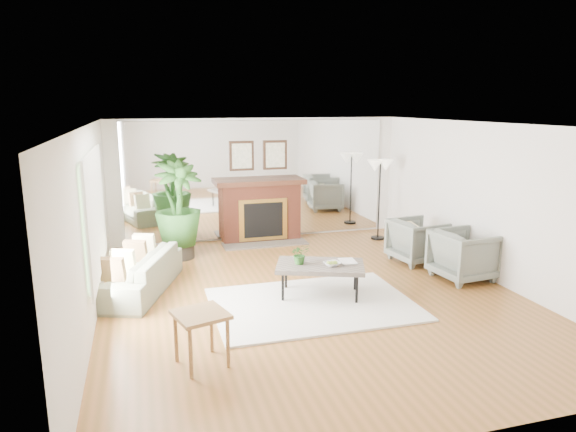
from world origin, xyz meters
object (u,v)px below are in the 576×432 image
object	(u,v)px
sofa	(139,273)
floor_lamp	(380,172)
armchair_front	(464,255)
coffee_table	(320,267)
side_table	(201,321)
potted_ficus	(178,207)
armchair_back	(417,241)
fireplace	(261,209)

from	to	relation	value
sofa	floor_lamp	distance (m)	5.28
armchair_front	floor_lamp	world-z (taller)	floor_lamp
coffee_table	armchair_front	xyz separation A→B (m)	(2.50, 0.11, -0.06)
side_table	potted_ficus	world-z (taller)	potted_ficus
sofa	armchair_back	world-z (taller)	armchair_back
fireplace	armchair_back	xyz separation A→B (m)	(2.36, -2.19, -0.27)
sofa	side_table	distance (m)	2.60
fireplace	armchair_front	size ratio (longest dim) A/B	2.31
fireplace	armchair_front	distance (m)	4.16
sofa	potted_ficus	world-z (taller)	potted_ficus
armchair_front	armchair_back	bearing A→B (deg)	6.99
fireplace	potted_ficus	xyz separation A→B (m)	(-1.72, -0.80, 0.30)
fireplace	side_table	bearing A→B (deg)	-110.21
armchair_front	side_table	xyz separation A→B (m)	(-4.40, -1.65, 0.10)
coffee_table	side_table	distance (m)	2.45
armchair_front	floor_lamp	xyz separation A→B (m)	(-0.22, 2.68, 1.02)
sofa	potted_ficus	size ratio (longest dim) A/B	1.13
fireplace	floor_lamp	bearing A→B (deg)	-13.22
coffee_table	side_table	world-z (taller)	side_table
coffee_table	side_table	size ratio (longest dim) A/B	2.19
sofa	floor_lamp	world-z (taller)	floor_lamp
sofa	side_table	size ratio (longest dim) A/B	3.07
armchair_front	potted_ficus	size ratio (longest dim) A/B	0.50
side_table	potted_ficus	distance (m)	4.11
coffee_table	fireplace	bearing A→B (deg)	91.79
coffee_table	sofa	size ratio (longest dim) A/B	0.71
sofa	armchair_front	bearing A→B (deg)	100.23
coffee_table	sofa	bearing A→B (deg)	159.21
armchair_back	floor_lamp	xyz separation A→B (m)	(0.02, 1.63, 1.03)
fireplace	side_table	size ratio (longest dim) A/B	3.12
coffee_table	potted_ficus	bearing A→B (deg)	125.60
fireplace	side_table	world-z (taller)	fireplace
armchair_back	armchair_front	size ratio (longest dim) A/B	0.96
fireplace	potted_ficus	distance (m)	1.92
side_table	fireplace	bearing A→B (deg)	69.79
armchair_back	armchair_front	xyz separation A→B (m)	(0.24, -1.04, 0.02)
fireplace	coffee_table	distance (m)	3.35
fireplace	coffee_table	size ratio (longest dim) A/B	1.43
potted_ficus	fireplace	bearing A→B (deg)	24.96
sofa	side_table	xyz separation A→B (m)	(0.65, -2.51, 0.21)
side_table	potted_ficus	xyz separation A→B (m)	(0.08, 4.09, 0.45)
sofa	floor_lamp	size ratio (longest dim) A/B	1.21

